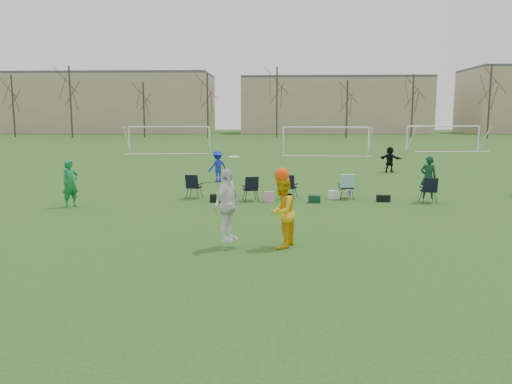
{
  "coord_description": "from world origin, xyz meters",
  "views": [
    {
      "loc": [
        -0.49,
        -11.35,
        3.19
      ],
      "look_at": [
        -0.95,
        1.68,
        1.25
      ],
      "focal_mm": 35.0,
      "sensor_mm": 36.0,
      "label": 1
    }
  ],
  "objects_px": {
    "fielder_blue": "(218,166)",
    "goal_mid": "(326,133)",
    "goal_right": "(443,131)",
    "fielder_black": "(390,159)",
    "goal_left": "(169,132)",
    "fielder_green_near": "(70,184)",
    "center_contest": "(258,208)"
  },
  "relations": [
    {
      "from": "fielder_green_near",
      "to": "fielder_blue",
      "type": "relative_size",
      "value": 1.08
    },
    {
      "from": "fielder_green_near",
      "to": "center_contest",
      "type": "xyz_separation_m",
      "value": [
        6.93,
        -5.49,
        0.15
      ]
    },
    {
      "from": "goal_left",
      "to": "fielder_green_near",
      "type": "bearing_deg",
      "value": -90.47
    },
    {
      "from": "fielder_green_near",
      "to": "goal_left",
      "type": "distance_m",
      "value": 27.93
    },
    {
      "from": "goal_right",
      "to": "fielder_black",
      "type": "bearing_deg",
      "value": -124.09
    },
    {
      "from": "fielder_green_near",
      "to": "goal_left",
      "type": "relative_size",
      "value": 0.23
    },
    {
      "from": "fielder_blue",
      "to": "goal_right",
      "type": "bearing_deg",
      "value": -166.36
    },
    {
      "from": "fielder_blue",
      "to": "goal_right",
      "type": "relative_size",
      "value": 0.21
    },
    {
      "from": "fielder_green_near",
      "to": "goal_mid",
      "type": "height_order",
      "value": "goal_mid"
    },
    {
      "from": "goal_right",
      "to": "goal_left",
      "type": "bearing_deg",
      "value": -179.25
    },
    {
      "from": "fielder_black",
      "to": "goal_mid",
      "type": "distance_m",
      "value": 13.85
    },
    {
      "from": "fielder_blue",
      "to": "center_contest",
      "type": "height_order",
      "value": "center_contest"
    },
    {
      "from": "center_contest",
      "to": "goal_left",
      "type": "distance_m",
      "value": 34.55
    },
    {
      "from": "center_contest",
      "to": "goal_left",
      "type": "relative_size",
      "value": 0.31
    },
    {
      "from": "fielder_green_near",
      "to": "fielder_black",
      "type": "relative_size",
      "value": 1.13
    },
    {
      "from": "goal_left",
      "to": "center_contest",
      "type": "bearing_deg",
      "value": -79.67
    },
    {
      "from": "fielder_blue",
      "to": "goal_mid",
      "type": "xyz_separation_m",
      "value": [
        7.3,
        18.47,
        1.14
      ]
    },
    {
      "from": "fielder_blue",
      "to": "goal_left",
      "type": "distance_m",
      "value": 21.57
    },
    {
      "from": "goal_mid",
      "to": "goal_right",
      "type": "relative_size",
      "value": 1.01
    },
    {
      "from": "goal_mid",
      "to": "fielder_black",
      "type": "bearing_deg",
      "value": -75.96
    },
    {
      "from": "fielder_green_near",
      "to": "goal_right",
      "type": "distance_m",
      "value": 39.75
    },
    {
      "from": "goal_left",
      "to": "goal_mid",
      "type": "xyz_separation_m",
      "value": [
        14.0,
        -2.0,
        0.0
      ]
    },
    {
      "from": "goal_mid",
      "to": "fielder_green_near",
      "type": "bearing_deg",
      "value": -110.56
    },
    {
      "from": "fielder_black",
      "to": "goal_right",
      "type": "height_order",
      "value": "goal_right"
    },
    {
      "from": "goal_left",
      "to": "goal_mid",
      "type": "bearing_deg",
      "value": -13.13
    },
    {
      "from": "fielder_blue",
      "to": "fielder_green_near",
      "type": "bearing_deg",
      "value": 20.42
    },
    {
      "from": "fielder_green_near",
      "to": "goal_mid",
      "type": "bearing_deg",
      "value": 11.59
    },
    {
      "from": "fielder_black",
      "to": "center_contest",
      "type": "relative_size",
      "value": 0.67
    },
    {
      "from": "fielder_black",
      "to": "goal_right",
      "type": "distance_m",
      "value": 21.84
    },
    {
      "from": "fielder_green_near",
      "to": "goal_left",
      "type": "height_order",
      "value": "goal_left"
    },
    {
      "from": "fielder_green_near",
      "to": "fielder_black",
      "type": "height_order",
      "value": "fielder_green_near"
    },
    {
      "from": "center_contest",
      "to": "fielder_green_near",
      "type": "bearing_deg",
      "value": 141.61
    }
  ]
}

